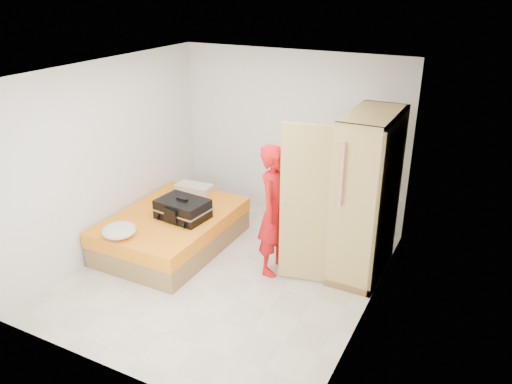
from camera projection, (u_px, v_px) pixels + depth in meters
The scene contains 7 objects.
room at pixel (225, 181), 5.96m from camera, with size 4.00×4.02×2.60m.
bed at pixel (173, 230), 7.04m from camera, with size 1.42×2.02×0.50m.
wardrobe at pixel (362, 200), 6.17m from camera, with size 1.16×1.31×2.10m.
person at pixel (276, 210), 6.23m from camera, with size 0.62×0.41×1.71m, color red.
suitcase at pixel (183, 209), 6.79m from camera, with size 0.73×0.57×0.29m.
round_cushion at pixel (119, 230), 6.32m from camera, with size 0.44×0.44×0.17m, color silver.
pillow at pixel (194, 188), 7.69m from camera, with size 0.55×0.28×0.10m, color silver.
Camera 1 is at (2.84, -4.75, 3.53)m, focal length 35.00 mm.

